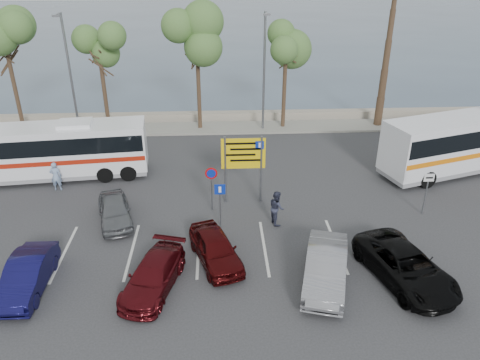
{
  "coord_description": "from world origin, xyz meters",
  "views": [
    {
      "loc": [
        -0.23,
        -18.01,
        11.9
      ],
      "look_at": [
        0.83,
        3.0,
        1.34
      ],
      "focal_mm": 35.0,
      "sensor_mm": 36.0,
      "label": 1
    }
  ],
  "objects_px": {
    "street_lamp_left": "(69,69)",
    "pedestrian_far": "(277,208)",
    "car_silver_b": "(326,267)",
    "car_silver_a": "(115,211)",
    "coach_bus_right": "(474,143)",
    "car_blue": "(27,275)",
    "car_red": "(216,248)",
    "pedestrian_near": "(56,176)",
    "coach_bus_left": "(50,153)",
    "direction_sign": "(243,159)",
    "car_maroon": "(153,276)",
    "suv_black": "(405,266)",
    "street_lamp_right": "(264,67)"
  },
  "relations": [
    {
      "from": "coach_bus_right",
      "to": "pedestrian_far",
      "type": "height_order",
      "value": "coach_bus_right"
    },
    {
      "from": "coach_bus_left",
      "to": "coach_bus_right",
      "type": "xyz_separation_m",
      "value": [
        24.26,
        0.01,
        0.13
      ]
    },
    {
      "from": "car_red",
      "to": "car_silver_b",
      "type": "distance_m",
      "value": 4.56
    },
    {
      "from": "coach_bus_right",
      "to": "suv_black",
      "type": "bearing_deg",
      "value": -127.28
    },
    {
      "from": "street_lamp_left",
      "to": "pedestrian_far",
      "type": "bearing_deg",
      "value": -45.14
    },
    {
      "from": "pedestrian_near",
      "to": "pedestrian_far",
      "type": "relative_size",
      "value": 0.96
    },
    {
      "from": "direction_sign",
      "to": "coach_bus_left",
      "type": "distance_m",
      "value": 11.18
    },
    {
      "from": "coach_bus_left",
      "to": "car_maroon",
      "type": "distance_m",
      "value": 12.13
    },
    {
      "from": "coach_bus_right",
      "to": "pedestrian_near",
      "type": "height_order",
      "value": "coach_bus_right"
    },
    {
      "from": "direction_sign",
      "to": "car_silver_b",
      "type": "distance_m",
      "value": 7.47
    },
    {
      "from": "pedestrian_near",
      "to": "pedestrian_far",
      "type": "xyz_separation_m",
      "value": [
        11.46,
        -4.0,
        0.03
      ]
    },
    {
      "from": "street_lamp_right",
      "to": "car_maroon",
      "type": "distance_m",
      "value": 18.44
    },
    {
      "from": "direction_sign",
      "to": "car_maroon",
      "type": "bearing_deg",
      "value": -119.84
    },
    {
      "from": "car_silver_b",
      "to": "pedestrian_far",
      "type": "height_order",
      "value": "pedestrian_far"
    },
    {
      "from": "car_maroon",
      "to": "pedestrian_far",
      "type": "distance_m",
      "value": 6.95
    },
    {
      "from": "car_red",
      "to": "coach_bus_left",
      "type": "bearing_deg",
      "value": 119.18
    },
    {
      "from": "suv_black",
      "to": "car_silver_b",
      "type": "xyz_separation_m",
      "value": [
        -3.17,
        0.0,
        0.05
      ]
    },
    {
      "from": "car_silver_a",
      "to": "pedestrian_far",
      "type": "bearing_deg",
      "value": -19.34
    },
    {
      "from": "car_blue",
      "to": "car_maroon",
      "type": "xyz_separation_m",
      "value": [
        4.8,
        -0.2,
        -0.06
      ]
    },
    {
      "from": "coach_bus_right",
      "to": "direction_sign",
      "type": "bearing_deg",
      "value": -166.31
    },
    {
      "from": "coach_bus_left",
      "to": "pedestrian_near",
      "type": "distance_m",
      "value": 1.78
    },
    {
      "from": "street_lamp_left",
      "to": "pedestrian_far",
      "type": "height_order",
      "value": "street_lamp_left"
    },
    {
      "from": "direction_sign",
      "to": "car_maroon",
      "type": "xyz_separation_m",
      "value": [
        -3.84,
        -6.7,
        -1.85
      ]
    },
    {
      "from": "suv_black",
      "to": "pedestrian_near",
      "type": "bearing_deg",
      "value": 135.57
    },
    {
      "from": "street_lamp_left",
      "to": "car_silver_a",
      "type": "height_order",
      "value": "street_lamp_left"
    },
    {
      "from": "coach_bus_left",
      "to": "pedestrian_far",
      "type": "height_order",
      "value": "coach_bus_left"
    },
    {
      "from": "coach_bus_right",
      "to": "car_blue",
      "type": "xyz_separation_m",
      "value": [
        -22.26,
        -9.82,
        -1.02
      ]
    },
    {
      "from": "direction_sign",
      "to": "coach_bus_left",
      "type": "relative_size",
      "value": 0.33
    },
    {
      "from": "street_lamp_right",
      "to": "car_red",
      "type": "xyz_separation_m",
      "value": [
        -3.44,
        -15.42,
        -3.96
      ]
    },
    {
      "from": "street_lamp_right",
      "to": "car_silver_b",
      "type": "distance_m",
      "value": 17.48
    },
    {
      "from": "car_blue",
      "to": "pedestrian_near",
      "type": "bearing_deg",
      "value": 99.19
    },
    {
      "from": "car_silver_b",
      "to": "car_maroon",
      "type": "bearing_deg",
      "value": -164.86
    },
    {
      "from": "coach_bus_left",
      "to": "direction_sign",
      "type": "bearing_deg",
      "value": -17.24
    },
    {
      "from": "car_silver_a",
      "to": "pedestrian_near",
      "type": "distance_m",
      "value": 5.14
    },
    {
      "from": "street_lamp_right",
      "to": "pedestrian_far",
      "type": "xyz_separation_m",
      "value": [
        -0.54,
        -12.52,
        -3.76
      ]
    },
    {
      "from": "direction_sign",
      "to": "coach_bus_right",
      "type": "xyz_separation_m",
      "value": [
        13.62,
        3.32,
        -0.77
      ]
    },
    {
      "from": "car_silver_a",
      "to": "coach_bus_right",
      "type": "bearing_deg",
      "value": -1.46
    },
    {
      "from": "direction_sign",
      "to": "car_maroon",
      "type": "relative_size",
      "value": 0.9
    },
    {
      "from": "street_lamp_left",
      "to": "pedestrian_near",
      "type": "xyz_separation_m",
      "value": [
        1.0,
        -8.52,
        -3.79
      ]
    },
    {
      "from": "coach_bus_left",
      "to": "suv_black",
      "type": "xyz_separation_m",
      "value": [
        16.64,
        -10.0,
        -0.86
      ]
    },
    {
      "from": "street_lamp_left",
      "to": "coach_bus_left",
      "type": "relative_size",
      "value": 0.74
    },
    {
      "from": "car_silver_b",
      "to": "car_silver_a",
      "type": "bearing_deg",
      "value": 166.28
    },
    {
      "from": "car_red",
      "to": "pedestrian_near",
      "type": "relative_size",
      "value": 2.32
    },
    {
      "from": "suv_black",
      "to": "street_lamp_right",
      "type": "bearing_deg",
      "value": 86.78
    },
    {
      "from": "car_maroon",
      "to": "car_red",
      "type": "distance_m",
      "value": 2.89
    },
    {
      "from": "direction_sign",
      "to": "car_maroon",
      "type": "distance_m",
      "value": 7.94
    },
    {
      "from": "street_lamp_right",
      "to": "pedestrian_near",
      "type": "height_order",
      "value": "street_lamp_right"
    },
    {
      "from": "street_lamp_right",
      "to": "car_silver_b",
      "type": "height_order",
      "value": "street_lamp_right"
    },
    {
      "from": "car_maroon",
      "to": "pedestrian_far",
      "type": "height_order",
      "value": "pedestrian_far"
    },
    {
      "from": "street_lamp_right",
      "to": "suv_black",
      "type": "xyz_separation_m",
      "value": [
        4.0,
        -17.02,
        -3.93
      ]
    }
  ]
}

